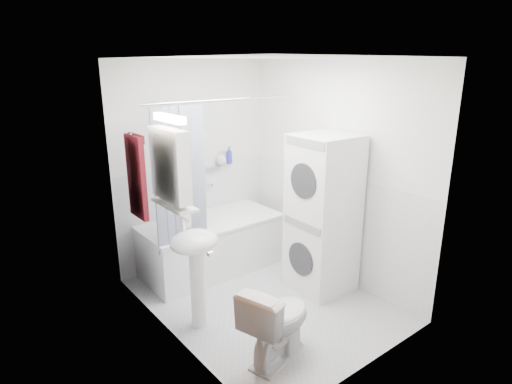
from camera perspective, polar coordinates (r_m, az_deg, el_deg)
floor at (r=4.57m, az=0.84°, el=-14.17°), size 2.60×2.60×0.00m
room_walls at (r=4.01m, az=0.93°, el=4.34°), size 2.60×2.60×2.60m
wainscot at (r=4.51m, az=-1.48°, el=-6.10°), size 1.98×2.58×2.58m
door at (r=3.22m, az=-6.15°, el=-8.18°), size 0.05×2.00×2.00m
bathtub at (r=5.07m, az=-5.93°, el=-6.66°), size 1.62×0.77×0.62m
tub_spout at (r=5.24m, az=-6.22°, el=1.01°), size 0.04×0.12×0.04m
curtain_rod at (r=4.40m, az=-4.28°, el=12.16°), size 1.80×0.02×0.02m
shower_curtain at (r=4.26m, az=-9.90°, el=1.55°), size 0.55×0.02×1.45m
sink at (r=3.88m, az=-8.10°, el=-8.54°), size 0.44×0.37×1.04m
medicine_cabinet at (r=3.60m, az=-11.37°, el=3.81°), size 0.13×0.50×0.71m
shelf at (r=3.70m, az=-10.84°, el=-1.67°), size 0.18×0.54×0.02m
shower_caddy at (r=5.20m, az=-5.77°, el=3.35°), size 0.22×0.06×0.02m
towel at (r=4.21m, az=-15.65°, el=2.17°), size 0.07×0.34×0.82m
washer_dryer at (r=4.53m, az=8.87°, el=-2.94°), size 0.62×0.61×1.68m
toilet at (r=3.64m, az=2.86°, el=-16.80°), size 0.78×0.57×0.68m
soap_pump at (r=3.99m, az=-9.36°, el=-4.04°), size 0.08×0.17×0.08m
shelf_bottle at (r=3.56m, az=-9.76°, el=-1.54°), size 0.07×0.18×0.07m
shelf_cup at (r=3.79m, az=-11.74°, el=-0.30°), size 0.10×0.09×0.10m
shampoo_a at (r=5.25m, az=-4.67°, el=4.35°), size 0.13×0.17×0.13m
shampoo_b at (r=5.32m, az=-3.59°, el=4.26°), size 0.08×0.21×0.08m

